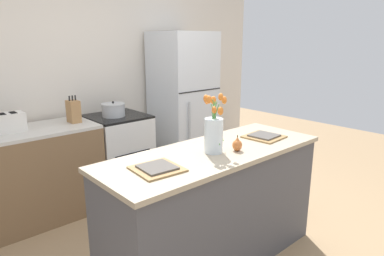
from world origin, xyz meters
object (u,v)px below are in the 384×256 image
at_px(plate_setting_left, 157,168).
at_px(pear_figurine, 237,145).
at_px(toaster, 9,123).
at_px(cooking_pot, 113,110).
at_px(refrigerator, 183,105).
at_px(plate_setting_right, 264,136).
at_px(knife_block, 74,111).
at_px(flower_vase, 214,132).
at_px(stove_range, 119,155).

bearing_deg(plate_setting_left, pear_figurine, -7.21).
bearing_deg(toaster, cooking_pot, -2.76).
bearing_deg(pear_figurine, refrigerator, 61.38).
xyz_separation_m(refrigerator, plate_setting_left, (-1.60, -1.64, 0.03)).
bearing_deg(refrigerator, toaster, 179.07).
distance_m(pear_figurine, plate_setting_right, 0.44).
bearing_deg(plate_setting_right, knife_block, 119.44).
xyz_separation_m(plate_setting_left, cooking_pot, (0.60, 1.62, 0.04)).
distance_m(plate_setting_left, knife_block, 1.65).
xyz_separation_m(refrigerator, pear_figurine, (-0.94, -1.72, 0.07)).
relative_size(flower_vase, plate_setting_left, 1.41).
height_order(flower_vase, plate_setting_right, flower_vase).
bearing_deg(pear_figurine, stove_range, 90.39).
bearing_deg(pear_figurine, flower_vase, 149.24).
bearing_deg(flower_vase, knife_block, 101.64).
relative_size(stove_range, knife_block, 3.35).
xyz_separation_m(stove_range, flower_vase, (-0.14, -1.63, 0.62)).
xyz_separation_m(plate_setting_left, knife_block, (0.17, 1.64, 0.08)).
distance_m(flower_vase, plate_setting_right, 0.61).
bearing_deg(flower_vase, plate_setting_left, -179.10).
bearing_deg(pear_figurine, plate_setting_right, 10.84).
xyz_separation_m(stove_range, plate_setting_right, (0.45, -1.64, 0.48)).
xyz_separation_m(toaster, cooking_pot, (1.02, -0.05, -0.01)).
relative_size(refrigerator, toaster, 6.44).
bearing_deg(toaster, knife_block, -3.03).
xyz_separation_m(stove_range, plate_setting_left, (-0.65, -1.64, 0.48)).
relative_size(stove_range, pear_figurine, 7.56).
xyz_separation_m(pear_figurine, knife_block, (-0.49, 1.72, 0.05)).
xyz_separation_m(stove_range, cooking_pot, (-0.05, -0.02, 0.52)).
bearing_deg(cooking_pot, plate_setting_left, -110.35).
bearing_deg(pear_figurine, cooking_pot, 91.94).
height_order(refrigerator, cooking_pot, refrigerator).
xyz_separation_m(plate_setting_right, cooking_pot, (-0.49, 1.62, 0.04)).
height_order(plate_setting_left, toaster, toaster).
bearing_deg(refrigerator, stove_range, -179.96).
relative_size(toaster, knife_block, 1.04).
height_order(stove_range, pear_figurine, pear_figurine).
xyz_separation_m(stove_range, toaster, (-1.07, 0.03, 0.54)).
xyz_separation_m(flower_vase, plate_setting_left, (-0.51, -0.01, -0.15)).
relative_size(plate_setting_left, knife_block, 1.13).
distance_m(flower_vase, pear_figurine, 0.21).
bearing_deg(refrigerator, plate_setting_left, -134.30).
bearing_deg(flower_vase, pear_figurine, -30.76).
relative_size(pear_figurine, plate_setting_right, 0.39).
relative_size(refrigerator, pear_figurine, 15.09).
relative_size(plate_setting_right, knife_block, 1.13).
bearing_deg(pear_figurine, plate_setting_left, 172.79).
relative_size(refrigerator, knife_block, 6.68).
xyz_separation_m(pear_figurine, cooking_pot, (-0.06, 1.70, 0.01)).
xyz_separation_m(pear_figurine, plate_setting_right, (0.44, 0.08, -0.04)).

